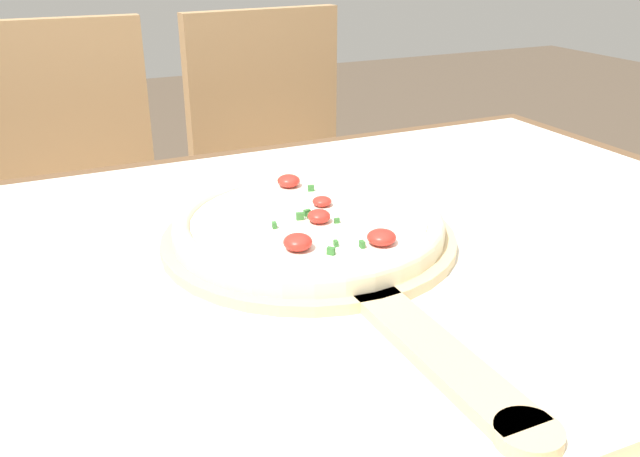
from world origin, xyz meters
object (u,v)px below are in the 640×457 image
(chair_left, at_px, (73,212))
(chair_right, at_px, (283,180))
(pizza_peel, at_px, (319,248))
(pizza, at_px, (309,223))

(chair_left, height_order, chair_right, same)
(pizza_peel, xyz_separation_m, chair_right, (0.27, 0.78, -0.21))
(pizza_peel, height_order, pizza, pizza)
(pizza, distance_m, chair_right, 0.83)
(pizza_peel, distance_m, pizza, 0.03)
(pizza_peel, relative_size, pizza, 1.83)
(pizza, height_order, chair_right, chair_right)
(chair_left, xyz_separation_m, chair_right, (0.47, -0.00, 0.00))
(chair_left, bearing_deg, pizza_peel, -74.47)
(chair_right, bearing_deg, pizza_peel, -114.59)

